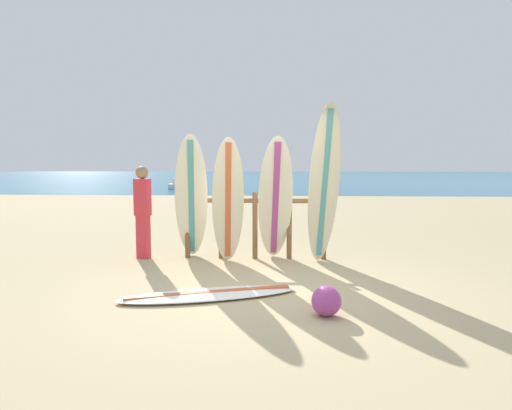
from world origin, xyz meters
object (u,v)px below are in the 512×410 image
object	(u,v)px
surfboard_leaning_center_left	(275,200)
beach_ball	(326,301)
surfboard_leaning_far_left	(191,199)
surfboard_lying_on_sand	(209,294)
surfboard_rack	(255,219)
small_boat_offshore	(177,185)
beachgoer_standing	(143,208)
surfboard_leaning_center	(324,185)
surfboard_leaning_left	(228,201)

from	to	relation	value
surfboard_leaning_center_left	beach_ball	distance (m)	2.88
surfboard_leaning_far_left	surfboard_lying_on_sand	xyz separation A→B (m)	(0.64, -2.05, -1.04)
surfboard_leaning_center_left	beach_ball	xyz separation A→B (m)	(0.61, -2.67, -0.89)
surfboard_rack	surfboard_lying_on_sand	bearing A→B (deg)	-100.46
surfboard_lying_on_sand	small_boat_offshore	bearing A→B (deg)	104.39
small_boat_offshore	beach_ball	world-z (taller)	small_boat_offshore
beachgoer_standing	beach_ball	bearing A→B (deg)	-43.99
surfboard_rack	surfboard_leaning_center_left	bearing A→B (deg)	-37.01
surfboard_leaning_center	surfboard_lying_on_sand	xyz separation A→B (m)	(-1.59, -1.92, -1.28)
beachgoer_standing	surfboard_leaning_center_left	bearing A→B (deg)	-4.19
surfboard_rack	surfboard_leaning_left	size ratio (longest dim) A/B	1.19
surfboard_leaning_far_left	surfboard_leaning_left	bearing A→B (deg)	-13.10
beachgoer_standing	surfboard_rack	bearing A→B (deg)	2.95
surfboard_rack	small_boat_offshore	bearing A→B (deg)	106.83
beachgoer_standing	small_boat_offshore	distance (m)	23.01
surfboard_leaning_center_left	small_boat_offshore	world-z (taller)	surfboard_leaning_center_left
surfboard_rack	surfboard_leaning_far_left	size ratio (longest dim) A/B	1.17
surfboard_rack	beachgoer_standing	distance (m)	1.99
surfboard_lying_on_sand	beachgoer_standing	size ratio (longest dim) A/B	1.43
surfboard_leaning_center	beach_ball	world-z (taller)	surfboard_leaning_center
surfboard_leaning_left	beach_ball	bearing A→B (deg)	-61.01
surfboard_leaning_left	surfboard_leaning_center_left	xyz separation A→B (m)	(0.78, 0.16, 0.01)
surfboard_leaning_center_left	surfboard_rack	bearing A→B (deg)	142.99
surfboard_leaning_center	beach_ball	distance (m)	2.78
beachgoer_standing	beach_ball	distance (m)	4.15
surfboard_leaning_center	beachgoer_standing	xyz separation A→B (m)	(-3.13, 0.31, -0.42)
surfboard_rack	surfboard_lying_on_sand	world-z (taller)	surfboard_rack
surfboard_leaning_center_left	surfboard_leaning_center	distance (m)	0.85
surfboard_leaning_center_left	surfboard_leaning_left	bearing A→B (deg)	-168.63
surfboard_lying_on_sand	beach_ball	bearing A→B (deg)	-23.47
surfboard_rack	beach_ball	distance (m)	3.14
beach_ball	small_boat_offshore	bearing A→B (deg)	107.00
surfboard_leaning_center_left	surfboard_leaning_center	size ratio (longest dim) A/B	0.80
surfboard_leaning_center	small_boat_offshore	distance (m)	24.17
surfboard_leaning_center	small_boat_offshore	bearing A→B (deg)	109.18
surfboard_leaning_far_left	surfboard_leaning_center_left	xyz separation A→B (m)	(1.43, 0.01, -0.02)
surfboard_rack	surfboard_leaning_far_left	world-z (taller)	surfboard_leaning_far_left
surfboard_rack	beach_ball	size ratio (longest dim) A/B	7.57
surfboard_leaning_left	surfboard_leaning_center	bearing A→B (deg)	0.68
beach_ball	surfboard_leaning_left	bearing A→B (deg)	118.99
surfboard_leaning_center	surfboard_leaning_center_left	bearing A→B (deg)	170.10
surfboard_leaning_left	surfboard_lying_on_sand	size ratio (longest dim) A/B	0.91
surfboard_leaning_center_left	small_boat_offshore	distance (m)	23.78
surfboard_leaning_center	surfboard_rack	bearing A→B (deg)	160.43
surfboard_leaning_center_left	beachgoer_standing	bearing A→B (deg)	175.81
surfboard_leaning_center	surfboard_lying_on_sand	bearing A→B (deg)	-129.61
beachgoer_standing	small_boat_offshore	xyz separation A→B (m)	(-4.80, 22.50, -0.64)
beachgoer_standing	beach_ball	size ratio (longest dim) A/B	4.91
surfboard_leaning_center	surfboard_lying_on_sand	size ratio (longest dim) A/B	1.13
surfboard_leaning_far_left	surfboard_leaning_center	bearing A→B (deg)	-3.39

